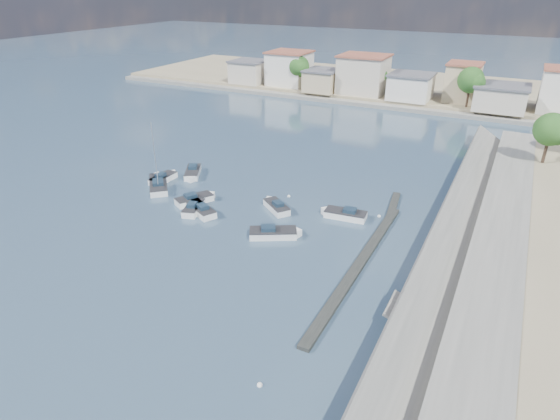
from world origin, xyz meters
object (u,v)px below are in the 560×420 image
at_px(motorboat_b, 196,199).
at_px(motorboat_g, 193,173).
at_px(motorboat_d, 343,214).
at_px(sailboat, 158,184).
at_px(motorboat_e, 164,178).
at_px(motorboat_a, 194,208).
at_px(motorboat_c, 200,210).
at_px(motorboat_f, 276,207).
at_px(motorboat_h, 276,233).

relative_size(motorboat_b, motorboat_g, 0.95).
xyz_separation_m(motorboat_d, sailboat, (-24.81, -2.77, 0.03)).
distance_m(motorboat_e, motorboat_g, 3.99).
bearing_deg(motorboat_a, sailboat, 156.94).
height_order(motorboat_a, motorboat_c, same).
xyz_separation_m(motorboat_f, motorboat_h, (3.03, -5.82, 0.00)).
bearing_deg(motorboat_e, sailboat, -71.38).
xyz_separation_m(motorboat_b, motorboat_c, (2.17, -2.13, 0.00)).
distance_m(motorboat_c, sailboat, 10.20).
bearing_deg(motorboat_g, motorboat_b, -50.38).
xyz_separation_m(motorboat_b, motorboat_d, (17.50, 4.39, -0.00)).
height_order(motorboat_e, motorboat_h, same).
bearing_deg(motorboat_h, sailboat, 166.58).
xyz_separation_m(motorboat_h, sailboat, (-19.99, 4.77, 0.03)).
distance_m(motorboat_d, motorboat_f, 8.05).
relative_size(motorboat_d, motorboat_h, 1.00).
distance_m(motorboat_f, motorboat_h, 6.56).
distance_m(motorboat_b, motorboat_h, 13.06).
relative_size(motorboat_c, motorboat_g, 0.95).
relative_size(motorboat_g, sailboat, 0.57).
relative_size(motorboat_d, motorboat_f, 1.24).
bearing_deg(motorboat_b, motorboat_f, 15.46).
bearing_deg(motorboat_a, motorboat_h, -5.67).
bearing_deg(motorboat_d, motorboat_c, -156.96).
height_order(motorboat_c, motorboat_h, same).
bearing_deg(motorboat_h, motorboat_e, 161.94).
relative_size(motorboat_a, motorboat_e, 0.97).
height_order(motorboat_b, motorboat_e, same).
bearing_deg(motorboat_g, sailboat, -107.77).
bearing_deg(motorboat_a, motorboat_b, 121.13).
bearing_deg(motorboat_e, motorboat_d, 1.81).
bearing_deg(motorboat_b, motorboat_g, 129.62).
relative_size(motorboat_a, motorboat_h, 0.85).
relative_size(motorboat_a, motorboat_c, 0.93).
distance_m(motorboat_d, motorboat_e, 25.49).
relative_size(motorboat_a, motorboat_b, 0.93).
height_order(motorboat_b, motorboat_d, same).
height_order(motorboat_c, sailboat, sailboat).
xyz_separation_m(motorboat_d, motorboat_e, (-25.48, -0.80, 0.00)).
xyz_separation_m(motorboat_d, motorboat_g, (-23.15, 2.43, 0.00)).
bearing_deg(sailboat, motorboat_d, 6.37).
bearing_deg(motorboat_c, motorboat_e, 150.59).
bearing_deg(motorboat_a, motorboat_g, 127.84).
bearing_deg(sailboat, motorboat_b, -12.48).
height_order(motorboat_g, sailboat, sailboat).
relative_size(motorboat_c, motorboat_f, 1.12).
distance_m(motorboat_d, sailboat, 24.97).
bearing_deg(motorboat_h, motorboat_a, 174.33).
bearing_deg(motorboat_e, motorboat_g, 54.24).
xyz_separation_m(motorboat_a, motorboat_c, (0.96, -0.12, 0.00)).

